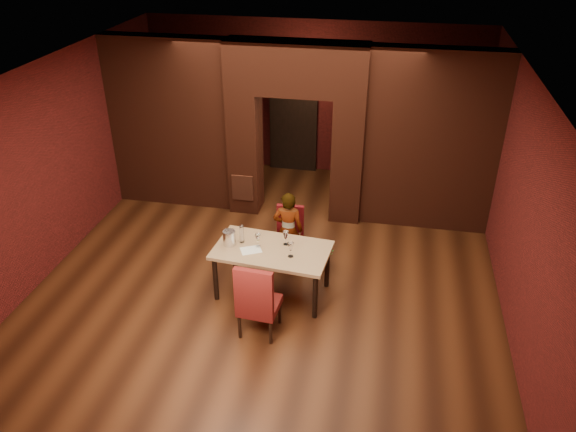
% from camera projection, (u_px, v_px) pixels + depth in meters
% --- Properties ---
extents(floor, '(8.00, 8.00, 0.00)m').
position_uv_depth(floor, '(273.00, 270.00, 9.09)').
color(floor, '#4D2613').
rests_on(floor, ground).
extents(ceiling, '(7.00, 8.00, 0.04)m').
position_uv_depth(ceiling, '(270.00, 73.00, 7.51)').
color(ceiling, silver).
rests_on(ceiling, ground).
extents(wall_back, '(7.00, 0.04, 3.20)m').
position_uv_depth(wall_back, '(313.00, 99.00, 11.72)').
color(wall_back, maroon).
rests_on(wall_back, ground).
extents(wall_front, '(7.00, 0.04, 3.20)m').
position_uv_depth(wall_front, '(172.00, 378.00, 4.88)').
color(wall_front, maroon).
rests_on(wall_front, ground).
extents(wall_left, '(0.04, 8.00, 3.20)m').
position_uv_depth(wall_left, '(56.00, 162.00, 8.88)').
color(wall_left, maroon).
rests_on(wall_left, ground).
extents(wall_right, '(0.04, 8.00, 3.20)m').
position_uv_depth(wall_right, '(520.00, 202.00, 7.72)').
color(wall_right, maroon).
rests_on(wall_right, ground).
extents(pillar_left, '(0.55, 0.55, 2.30)m').
position_uv_depth(pillar_left, '(245.00, 152.00, 10.39)').
color(pillar_left, maroon).
rests_on(pillar_left, ground).
extents(pillar_right, '(0.55, 0.55, 2.30)m').
position_uv_depth(pillar_right, '(348.00, 160.00, 10.07)').
color(pillar_right, maroon).
rests_on(pillar_right, ground).
extents(lintel, '(2.45, 0.55, 0.90)m').
position_uv_depth(lintel, '(296.00, 68.00, 9.44)').
color(lintel, maroon).
rests_on(lintel, ground).
extents(wing_wall_left, '(2.28, 0.35, 3.20)m').
position_uv_depth(wing_wall_left, '(171.00, 124.00, 10.40)').
color(wing_wall_left, maroon).
rests_on(wing_wall_left, ground).
extents(wing_wall_right, '(2.28, 0.35, 3.20)m').
position_uv_depth(wing_wall_right, '(431.00, 142.00, 9.61)').
color(wing_wall_right, maroon).
rests_on(wing_wall_right, ground).
extents(vent_panel, '(0.40, 0.03, 0.50)m').
position_uv_depth(vent_panel, '(242.00, 188.00, 10.43)').
color(vent_panel, '#9F482E').
rests_on(vent_panel, ground).
extents(rear_door, '(0.90, 0.08, 2.10)m').
position_uv_depth(rear_door, '(294.00, 123.00, 12.00)').
color(rear_door, black).
rests_on(rear_door, ground).
extents(rear_door_frame, '(1.02, 0.04, 2.22)m').
position_uv_depth(rear_door_frame, '(293.00, 124.00, 11.97)').
color(rear_door_frame, black).
rests_on(rear_door_frame, ground).
extents(dining_table, '(1.75, 1.09, 0.79)m').
position_uv_depth(dining_table, '(272.00, 271.00, 8.37)').
color(dining_table, tan).
rests_on(dining_table, ground).
extents(chair_far, '(0.45, 0.45, 0.96)m').
position_uv_depth(chair_far, '(289.00, 237.00, 9.04)').
color(chair_far, maroon).
rests_on(chair_far, ground).
extents(chair_near, '(0.56, 0.56, 1.15)m').
position_uv_depth(chair_near, '(259.00, 297.00, 7.53)').
color(chair_near, maroon).
rests_on(chair_near, ground).
extents(person_seated, '(0.49, 0.34, 1.32)m').
position_uv_depth(person_seated, '(288.00, 230.00, 8.89)').
color(person_seated, white).
rests_on(person_seated, ground).
extents(wine_glass_a, '(0.09, 0.09, 0.21)m').
position_uv_depth(wine_glass_a, '(258.00, 240.00, 8.18)').
color(wine_glass_a, white).
rests_on(wine_glass_a, dining_table).
extents(wine_glass_b, '(0.09, 0.09, 0.22)m').
position_uv_depth(wine_glass_b, '(286.00, 238.00, 8.23)').
color(wine_glass_b, white).
rests_on(wine_glass_b, dining_table).
extents(wine_glass_c, '(0.09, 0.09, 0.23)m').
position_uv_depth(wine_glass_c, '(291.00, 250.00, 7.95)').
color(wine_glass_c, white).
rests_on(wine_glass_c, dining_table).
extents(tasting_sheet, '(0.36, 0.33, 0.00)m').
position_uv_depth(tasting_sheet, '(251.00, 250.00, 8.15)').
color(tasting_sheet, white).
rests_on(tasting_sheet, dining_table).
extents(wine_bucket, '(0.19, 0.19, 0.23)m').
position_uv_depth(wine_bucket, '(229.00, 238.00, 8.23)').
color(wine_bucket, silver).
rests_on(wine_bucket, dining_table).
extents(water_bottle, '(0.07, 0.07, 0.29)m').
position_uv_depth(water_bottle, '(242.00, 234.00, 8.27)').
color(water_bottle, silver).
rests_on(water_bottle, dining_table).
extents(potted_plant, '(0.42, 0.38, 0.40)m').
position_uv_depth(potted_plant, '(322.00, 255.00, 9.09)').
color(potted_plant, '#2E6927').
rests_on(potted_plant, ground).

